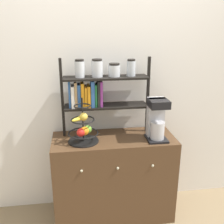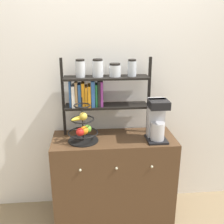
{
  "view_description": "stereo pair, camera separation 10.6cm",
  "coord_description": "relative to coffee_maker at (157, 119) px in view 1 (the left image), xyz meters",
  "views": [
    {
      "loc": [
        -0.33,
        -1.97,
        1.83
      ],
      "look_at": [
        -0.02,
        0.23,
        1.09
      ],
      "focal_mm": 42.0,
      "sensor_mm": 36.0,
      "label": 1
    },
    {
      "loc": [
        -0.22,
        -1.98,
        1.83
      ],
      "look_at": [
        -0.02,
        0.23,
        1.09
      ],
      "focal_mm": 42.0,
      "sensor_mm": 36.0,
      "label": 2
    }
  ],
  "objects": [
    {
      "name": "coffee_maker",
      "position": [
        0.0,
        0.0,
        0.0
      ],
      "size": [
        0.18,
        0.21,
        0.38
      ],
      "color": "black",
      "rests_on": "sideboard"
    },
    {
      "name": "shelf_hutch",
      "position": [
        -0.52,
        0.19,
        0.26
      ],
      "size": [
        0.82,
        0.2,
        0.72
      ],
      "color": "black",
      "rests_on": "sideboard"
    },
    {
      "name": "fruit_stand",
      "position": [
        -0.66,
        0.01,
        -0.06
      ],
      "size": [
        0.27,
        0.27,
        0.41
      ],
      "color": "black",
      "rests_on": "sideboard"
    },
    {
      "name": "sideboard",
      "position": [
        -0.38,
        0.07,
        -0.61
      ],
      "size": [
        1.13,
        0.48,
        0.84
      ],
      "color": "#4C331E",
      "rests_on": "ground_plane"
    },
    {
      "name": "wall_back",
      "position": [
        -0.38,
        0.34,
        0.28
      ],
      "size": [
        7.0,
        0.05,
        2.6
      ],
      "primitive_type": "cube",
      "color": "silver",
      "rests_on": "ground_plane"
    }
  ]
}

